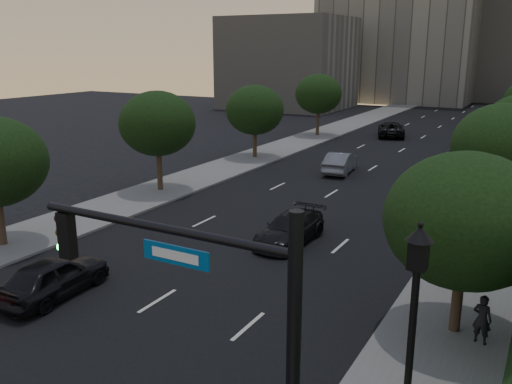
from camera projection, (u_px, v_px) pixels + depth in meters
The scene contains 21 objects.
ground at pixel (52, 367), 16.41m from camera, with size 160.00×160.00×0.00m, color black.
road_surface at pixel (365, 173), 41.73m from camera, with size 16.00×140.00×0.02m, color black.
sidewalk_right at pixel (510, 189), 36.90m from camera, with size 4.50×140.00×0.15m, color slate.
sidewalk_left at pixel (250, 159), 46.54m from camera, with size 4.50×140.00×0.15m, color slate.
office_block_left at pixel (404, 9), 96.53m from camera, with size 26.00×20.00×32.00m, color gray.
office_block_filler at pixel (288, 63), 85.92m from camera, with size 18.00×16.00×14.00m, color gray.
tree_right_a at pixel (465, 220), 17.29m from camera, with size 5.20×5.20×6.24m.
tree_right_b at pixel (504, 147), 27.29m from camera, with size 5.20×5.20×6.74m.
tree_left_b at pixel (157, 124), 35.27m from camera, with size 5.00×5.00×6.71m.
tree_left_c at pixel (255, 110), 46.34m from camera, with size 5.00×5.00×6.34m.
tree_left_d at pixel (318, 94), 58.06m from camera, with size 5.00×5.00×6.71m.
traffic_signal_mast at pixel (236, 384), 9.46m from camera, with size 5.68×0.56×7.00m.
street_lamp at pixel (411, 342), 12.78m from camera, with size 0.64×0.64×5.62m.
sedan_near_left at pixel (54, 277), 20.88m from camera, with size 1.91×4.74×1.62m, color black.
sedan_mid_left at pixel (341, 162), 41.68m from camera, with size 1.72×4.93×1.63m, color slate.
sedan_far_left at pixel (391, 129), 58.72m from camera, with size 2.68×5.81×1.61m, color black.
sedan_near_right at pixel (290, 229), 26.68m from camera, with size 2.03×5.00×1.45m, color black.
sedan_far_right at pixel (466, 149), 47.49m from camera, with size 1.90×4.73×1.61m, color #505257.
pedestrian_a at pixel (482, 319), 17.26m from camera, with size 0.60×0.40×1.66m, color black.
pedestrian_b at pixel (452, 265), 21.67m from camera, with size 0.77×0.60×1.59m, color black.
pedestrian_c at pixel (466, 253), 22.58m from camera, with size 1.09×0.45×1.85m, color black.
Camera 1 is at (12.47, -9.64, 9.36)m, focal length 38.00 mm.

